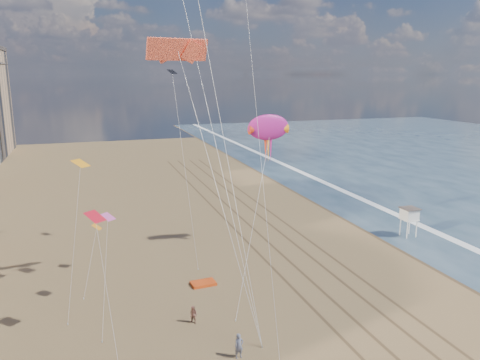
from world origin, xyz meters
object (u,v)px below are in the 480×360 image
Objects in this scene: kite_flyer_a at (239,346)px; kite_flyer_b at (193,315)px; grounded_kite at (203,283)px; show_kite at (268,128)px; lifeguard_stand at (409,214)px.

kite_flyer_a reaches higher than kite_flyer_b.
grounded_kite is 18.58m from show_kite.
kite_flyer_b is (-12.11, -14.39, -13.35)m from show_kite.
show_kite is (-18.29, 2.07, 11.26)m from lifeguard_stand.
kite_flyer_a is at bearing -96.52° from grounded_kite.
kite_flyer_b is (-2.50, -6.80, 0.62)m from grounded_kite.
kite_flyer_a is (-0.44, -12.50, 0.80)m from grounded_kite.
lifeguard_stand is at bearing 67.90° from kite_flyer_b.
show_kite reaches higher than kite_flyer_a.
show_kite is 23.07m from kite_flyer_b.
lifeguard_stand is 21.58m from show_kite.
lifeguard_stand is 0.17× the size of show_kite.
lifeguard_stand is at bearing -6.46° from show_kite.
kite_flyer_b is at bearing -114.71° from grounded_kite.
lifeguard_stand reaches higher than grounded_kite.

